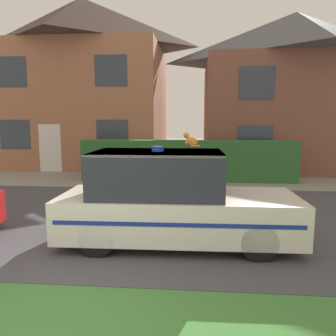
{
  "coord_description": "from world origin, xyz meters",
  "views": [
    {
      "loc": [
        1.63,
        -3.11,
        2.23
      ],
      "look_at": [
        0.93,
        5.1,
        1.05
      ],
      "focal_mm": 35.0,
      "sensor_mm": 36.0,
      "label": 1
    }
  ],
  "objects_px": {
    "house_right": "(293,90)",
    "house_left": "(84,81)",
    "police_car": "(171,200)",
    "cat": "(190,141)"
  },
  "relations": [
    {
      "from": "police_car",
      "to": "house_right",
      "type": "height_order",
      "value": "house_right"
    },
    {
      "from": "cat",
      "to": "house_left",
      "type": "distance_m",
      "value": 12.83
    },
    {
      "from": "police_car",
      "to": "house_left",
      "type": "distance_m",
      "value": 12.91
    },
    {
      "from": "cat",
      "to": "house_right",
      "type": "xyz_separation_m",
      "value": [
        4.75,
        10.9,
        1.84
      ]
    },
    {
      "from": "cat",
      "to": "house_left",
      "type": "xyz_separation_m",
      "value": [
        -5.74,
        11.22,
        2.38
      ]
    },
    {
      "from": "police_car",
      "to": "house_right",
      "type": "bearing_deg",
      "value": 63.87
    },
    {
      "from": "police_car",
      "to": "cat",
      "type": "bearing_deg",
      "value": -6.03
    },
    {
      "from": "police_car",
      "to": "cat",
      "type": "xyz_separation_m",
      "value": [
        0.33,
        -0.03,
        1.09
      ]
    },
    {
      "from": "house_left",
      "to": "house_right",
      "type": "xyz_separation_m",
      "value": [
        10.49,
        -0.32,
        -0.54
      ]
    },
    {
      "from": "house_right",
      "to": "house_left",
      "type": "bearing_deg",
      "value": 178.25
    }
  ]
}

